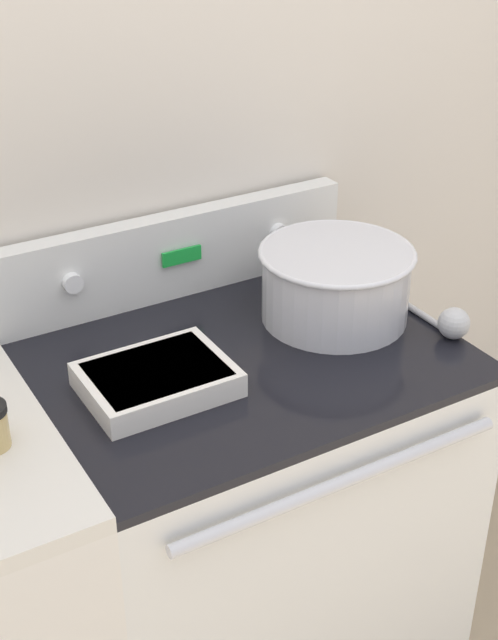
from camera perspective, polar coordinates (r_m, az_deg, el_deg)
name	(u,v)px	position (r m, az deg, el deg)	size (l,w,h in m)	color
kitchen_wall	(158,153)	(1.88, -5.84, 10.59)	(8.00, 0.05, 2.50)	beige
stove_range	(245,537)	(2.02, -0.26, -13.71)	(0.81, 0.67, 0.95)	silver
control_panel	(175,255)	(1.91, -4.75, 4.20)	(0.81, 0.07, 0.18)	silver
mixing_bowl	(336,280)	(1.82, 5.57, 2.55)	(0.32, 0.32, 0.15)	silver
casserole_dish	(157,378)	(1.61, -5.91, -3.73)	(0.26, 0.20, 0.05)	silver
ladle	(445,320)	(1.83, 12.42, 0.02)	(0.06, 0.32, 0.06)	#B7B7B7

